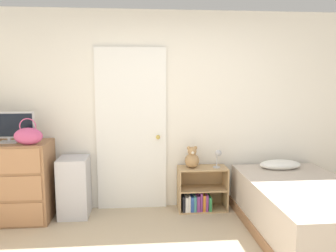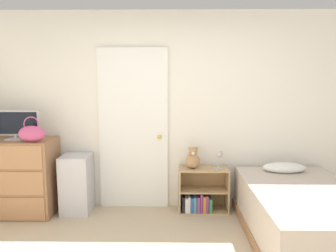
% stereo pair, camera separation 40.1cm
% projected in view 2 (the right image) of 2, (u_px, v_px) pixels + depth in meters
% --- Properties ---
extents(wall_back, '(10.00, 0.06, 2.55)m').
position_uv_depth(wall_back, '(170.00, 111.00, 4.27)').
color(wall_back, white).
rests_on(wall_back, ground_plane).
extents(door_closed, '(0.90, 0.09, 2.09)m').
position_uv_depth(door_closed, '(134.00, 129.00, 4.26)').
color(door_closed, white).
rests_on(door_closed, ground_plane).
extents(dresser, '(0.81, 0.54, 0.95)m').
position_uv_depth(dresser, '(22.00, 177.00, 4.10)').
color(dresser, '#996B47').
rests_on(dresser, ground_plane).
extents(tv, '(0.60, 0.16, 0.36)m').
position_uv_depth(tv, '(15.00, 124.00, 4.00)').
color(tv, '#B7B7BC').
rests_on(tv, dresser).
extents(handbag, '(0.32, 0.13, 0.30)m').
position_uv_depth(handbag, '(32.00, 133.00, 3.85)').
color(handbag, '#C64C7F').
rests_on(handbag, dresser).
extents(storage_bin, '(0.36, 0.40, 0.74)m').
position_uv_depth(storage_bin, '(77.00, 184.00, 4.17)').
color(storage_bin, silver).
rests_on(storage_bin, ground_plane).
extents(bookshelf, '(0.63, 0.30, 0.57)m').
position_uv_depth(bookshelf, '(201.00, 195.00, 4.21)').
color(bookshelf, tan).
rests_on(bookshelf, ground_plane).
extents(teddy_bear, '(0.18, 0.18, 0.28)m').
position_uv_depth(teddy_bear, '(193.00, 159.00, 4.15)').
color(teddy_bear, tan).
rests_on(teddy_bear, bookshelf).
extents(desk_lamp, '(0.10, 0.10, 0.24)m').
position_uv_depth(desk_lamp, '(219.00, 157.00, 4.10)').
color(desk_lamp, '#B2B2B7').
rests_on(desk_lamp, bookshelf).
extents(bed, '(1.16, 1.89, 0.67)m').
position_uv_depth(bed, '(304.00, 215.00, 3.41)').
color(bed, '#996B47').
rests_on(bed, ground_plane).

